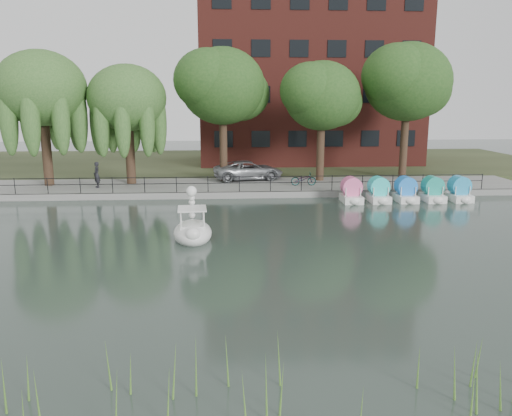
{
  "coord_description": "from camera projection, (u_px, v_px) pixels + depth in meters",
  "views": [
    {
      "loc": [
        -0.87,
        -18.23,
        6.11
      ],
      "look_at": [
        0.5,
        4.0,
        1.3
      ],
      "focal_mm": 35.0,
      "sensor_mm": 36.0,
      "label": 1
    }
  ],
  "objects": [
    {
      "name": "ground_plane",
      "position": [
        249.0,
        263.0,
        19.13
      ],
      "size": [
        120.0,
        120.0,
        0.0
      ],
      "primitive_type": "plane",
      "color": "#414F47"
    },
    {
      "name": "promenade",
      "position": [
        238.0,
        187.0,
        34.7
      ],
      "size": [
        40.0,
        6.0,
        0.4
      ],
      "primitive_type": "cube",
      "color": "gray",
      "rests_on": "ground_plane"
    },
    {
      "name": "kerb",
      "position": [
        239.0,
        195.0,
        31.82
      ],
      "size": [
        40.0,
        0.25,
        0.4
      ],
      "primitive_type": "cube",
      "color": "gray",
      "rests_on": "ground_plane"
    },
    {
      "name": "land_strip",
      "position": [
        234.0,
        163.0,
        48.36
      ],
      "size": [
        60.0,
        22.0,
        0.36
      ],
      "primitive_type": "cube",
      "color": "#47512D",
      "rests_on": "ground_plane"
    },
    {
      "name": "railing",
      "position": [
        239.0,
        180.0,
        31.82
      ],
      "size": [
        32.0,
        0.05,
        1.0
      ],
      "color": "black",
      "rests_on": "promenade"
    },
    {
      "name": "apartment_building",
      "position": [
        308.0,
        65.0,
        46.81
      ],
      "size": [
        20.0,
        10.07,
        18.0
      ],
      "color": "#4C1E16",
      "rests_on": "land_strip"
    },
    {
      "name": "willow_left",
      "position": [
        41.0,
        89.0,
        33.0
      ],
      "size": [
        5.88,
        5.88,
        9.01
      ],
      "color": "#473323",
      "rests_on": "promenade"
    },
    {
      "name": "willow_mid",
      "position": [
        127.0,
        98.0,
        33.95
      ],
      "size": [
        5.32,
        5.32,
        8.15
      ],
      "color": "#473323",
      "rests_on": "promenade"
    },
    {
      "name": "broadleaf_center",
      "position": [
        223.0,
        87.0,
        35.14
      ],
      "size": [
        6.0,
        6.0,
        9.25
      ],
      "color": "#473323",
      "rests_on": "promenade"
    },
    {
      "name": "broadleaf_right",
      "position": [
        322.0,
        96.0,
        35.21
      ],
      "size": [
        5.4,
        5.4,
        8.32
      ],
      "color": "#473323",
      "rests_on": "promenade"
    },
    {
      "name": "broadleaf_far",
      "position": [
        408.0,
        82.0,
        36.37
      ],
      "size": [
        6.3,
        6.3,
        9.71
      ],
      "color": "#473323",
      "rests_on": "promenade"
    },
    {
      "name": "minivan",
      "position": [
        248.0,
        169.0,
        36.5
      ],
      "size": [
        3.7,
        6.19,
        1.61
      ],
      "primitive_type": "imported",
      "rotation": [
        0.0,
        0.0,
        1.76
      ],
      "color": "gray",
      "rests_on": "promenade"
    },
    {
      "name": "bicycle",
      "position": [
        304.0,
        178.0,
        34.13
      ],
      "size": [
        0.61,
        1.72,
        1.0
      ],
      "primitive_type": "imported",
      "rotation": [
        0.0,
        0.0,
        1.57
      ],
      "color": "gray",
      "rests_on": "promenade"
    },
    {
      "name": "pedestrian",
      "position": [
        97.0,
        173.0,
        33.19
      ],
      "size": [
        0.79,
        0.86,
        1.98
      ],
      "primitive_type": "imported",
      "rotation": [
        0.0,
        0.0,
        5.27
      ],
      "color": "black",
      "rests_on": "promenade"
    },
    {
      "name": "swan_boat",
      "position": [
        193.0,
        228.0,
        22.34
      ],
      "size": [
        1.89,
        2.85,
        2.29
      ],
      "rotation": [
        0.0,
        0.0,
        0.07
      ],
      "color": "white",
      "rests_on": "ground_plane"
    },
    {
      "name": "pedal_boat_row",
      "position": [
        406.0,
        192.0,
        30.73
      ],
      "size": [
        7.95,
        1.7,
        1.4
      ],
      "color": "white",
      "rests_on": "ground_plane"
    },
    {
      "name": "reed_bank",
      "position": [
        373.0,
        385.0,
        9.86
      ],
      "size": [
        24.0,
        2.4,
        1.2
      ],
      "color": "#669938",
      "rests_on": "ground_plane"
    }
  ]
}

